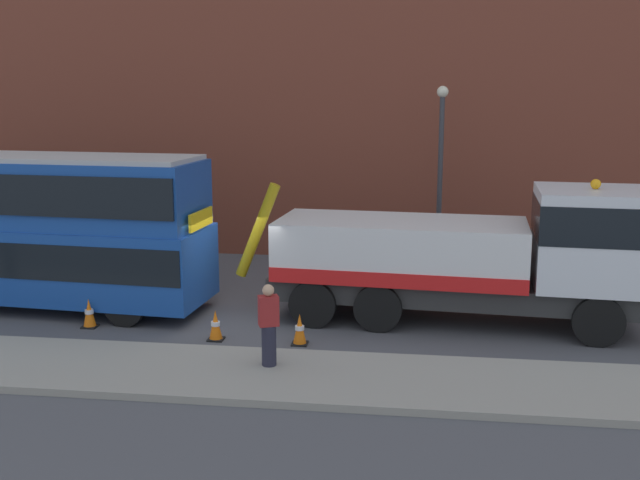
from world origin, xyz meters
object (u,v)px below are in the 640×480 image
Objects in this scene: traffic_cone_midway at (216,326)px; recovery_tow_truck at (473,254)px; pedestrian_bystander at (269,326)px; street_lamp at (440,163)px; double_decker_bus at (5,223)px; traffic_cone_near_bus at (89,314)px; traffic_cone_near_truck at (300,330)px.

recovery_tow_truck is at bearing 19.41° from traffic_cone_midway.
street_lamp reaches higher than pedestrian_bystander.
traffic_cone_midway is 9.69m from street_lamp.
double_decker_bus is at bearing -175.66° from recovery_tow_truck.
pedestrian_bystander is 0.29× the size of street_lamp.
street_lamp is (8.55, 7.00, 3.13)m from traffic_cone_near_bus.
pedestrian_bystander is at bearing -47.90° from traffic_cone_midway.
traffic_cone_near_bus is 5.32m from traffic_cone_near_truck.
street_lamp is at bearing 66.67° from traffic_cone_near_truck.
traffic_cone_near_truck is (-3.97, -2.15, -1.42)m from recovery_tow_truck.
traffic_cone_near_bus is 3.35m from traffic_cone_midway.
traffic_cone_near_truck is (5.29, -0.57, 0.00)m from traffic_cone_near_bus.
pedestrian_bystander is 10.30m from street_lamp.
pedestrian_bystander is (-4.33, -3.90, -0.77)m from recovery_tow_truck.
recovery_tow_truck is 5.73m from street_lamp.
street_lamp reaches higher than traffic_cone_midway.
recovery_tow_truck reaches higher than traffic_cone_midway.
traffic_cone_near_bus is at bearing 43.59° from pedestrian_bystander.
double_decker_bus is at bearing 161.22° from traffic_cone_midway.
traffic_cone_near_bus is at bearing -140.69° from street_lamp.
double_decker_bus is 8.92m from pedestrian_bystander.
recovery_tow_truck is at bearing -82.55° from street_lamp.
street_lamp is at bearing 29.57° from double_decker_bus.
street_lamp is at bearing -42.48° from pedestrian_bystander.
double_decker_bus is 6.90m from traffic_cone_midway.
traffic_cone_midway is 1.98m from traffic_cone_near_truck.
double_decker_bus is at bearing -154.95° from street_lamp.
traffic_cone_near_bus is 0.12× the size of street_lamp.
traffic_cone_midway is (3.31, -0.52, 0.00)m from traffic_cone_near_bus.
recovery_tow_truck is at bearing 4.34° from double_decker_bus.
street_lamp is (11.52, 5.38, 1.24)m from double_decker_bus.
traffic_cone_near_bus is at bearing -24.07° from double_decker_bus.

